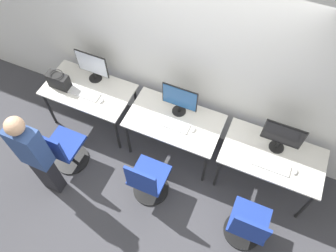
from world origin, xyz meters
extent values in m
plane|color=#3D3D42|center=(0.00, 0.00, 0.00)|extent=(20.00, 20.00, 0.00)
cube|color=silver|center=(0.00, 0.82, 1.40)|extent=(12.00, 0.05, 2.80)
cube|color=silver|center=(-1.30, 0.35, 0.73)|extent=(1.22, 0.69, 0.02)
cylinder|color=black|center=(-1.86, 0.05, 0.36)|extent=(0.04, 0.04, 0.72)
cylinder|color=black|center=(-0.73, 0.05, 0.36)|extent=(0.04, 0.04, 0.72)
cylinder|color=black|center=(-1.86, 0.64, 0.36)|extent=(0.04, 0.04, 0.72)
cylinder|color=black|center=(-0.73, 0.64, 0.36)|extent=(0.04, 0.04, 0.72)
cylinder|color=black|center=(-1.30, 0.56, 0.75)|extent=(0.18, 0.18, 0.01)
cylinder|color=black|center=(-1.30, 0.56, 0.81)|extent=(0.04, 0.04, 0.11)
cube|color=black|center=(-1.30, 0.56, 1.03)|extent=(0.47, 0.01, 0.36)
cube|color=silver|center=(-1.30, 0.56, 1.03)|extent=(0.44, 0.01, 0.33)
cube|color=silver|center=(-1.30, 0.26, 0.75)|extent=(0.45, 0.15, 0.02)
ellipsoid|color=silver|center=(-1.02, 0.24, 0.76)|extent=(0.06, 0.09, 0.03)
cylinder|color=black|center=(-1.27, -0.41, 0.01)|extent=(0.48, 0.48, 0.03)
cylinder|color=black|center=(-1.27, -0.41, 0.23)|extent=(0.04, 0.04, 0.40)
cube|color=navy|center=(-1.27, -0.41, 0.45)|extent=(0.44, 0.44, 0.05)
cube|color=navy|center=(-1.27, -0.61, 0.70)|extent=(0.40, 0.04, 0.44)
cube|color=#232328|center=(-1.26, -0.83, 0.37)|extent=(0.25, 0.16, 0.74)
cube|color=navy|center=(-1.26, -0.83, 1.05)|extent=(0.36, 0.20, 0.64)
sphere|color=tan|center=(-1.26, -0.83, 1.48)|extent=(0.21, 0.21, 0.21)
cube|color=silver|center=(0.00, 0.35, 0.73)|extent=(1.22, 0.69, 0.02)
cylinder|color=black|center=(-0.56, 0.05, 0.36)|extent=(0.04, 0.04, 0.72)
cylinder|color=black|center=(0.56, 0.05, 0.36)|extent=(0.04, 0.04, 0.72)
cylinder|color=black|center=(-0.56, 0.64, 0.36)|extent=(0.04, 0.04, 0.72)
cylinder|color=black|center=(0.56, 0.64, 0.36)|extent=(0.04, 0.04, 0.72)
cylinder|color=black|center=(0.00, 0.50, 0.75)|extent=(0.18, 0.18, 0.01)
cylinder|color=black|center=(0.00, 0.50, 0.81)|extent=(0.04, 0.04, 0.11)
cube|color=black|center=(0.00, 0.50, 1.03)|extent=(0.47, 0.01, 0.36)
cube|color=navy|center=(0.00, 0.50, 1.03)|extent=(0.44, 0.01, 0.33)
cube|color=silver|center=(0.00, 0.27, 0.75)|extent=(0.45, 0.15, 0.02)
ellipsoid|color=silver|center=(0.28, 0.30, 0.76)|extent=(0.06, 0.09, 0.03)
cylinder|color=black|center=(-0.03, -0.37, 0.01)|extent=(0.48, 0.48, 0.03)
cylinder|color=black|center=(-0.03, -0.37, 0.23)|extent=(0.04, 0.04, 0.40)
cube|color=navy|center=(-0.03, -0.37, 0.45)|extent=(0.44, 0.44, 0.05)
cube|color=navy|center=(-0.03, -0.57, 0.70)|extent=(0.40, 0.04, 0.44)
cube|color=silver|center=(1.30, 0.35, 0.73)|extent=(1.22, 0.69, 0.02)
cylinder|color=black|center=(0.73, 0.05, 0.36)|extent=(0.04, 0.04, 0.72)
cylinder|color=black|center=(1.86, 0.05, 0.36)|extent=(0.04, 0.04, 0.72)
cylinder|color=black|center=(0.73, 0.64, 0.36)|extent=(0.04, 0.04, 0.72)
cylinder|color=black|center=(1.86, 0.64, 0.36)|extent=(0.04, 0.04, 0.72)
cylinder|color=black|center=(1.30, 0.47, 0.75)|extent=(0.18, 0.18, 0.01)
cylinder|color=black|center=(1.30, 0.47, 0.81)|extent=(0.04, 0.04, 0.11)
cube|color=black|center=(1.30, 0.48, 1.03)|extent=(0.47, 0.01, 0.36)
cube|color=black|center=(1.30, 0.47, 1.03)|extent=(0.44, 0.01, 0.33)
cube|color=silver|center=(1.30, 0.20, 0.75)|extent=(0.45, 0.15, 0.02)
ellipsoid|color=silver|center=(1.57, 0.23, 0.76)|extent=(0.06, 0.09, 0.03)
cylinder|color=black|center=(1.27, -0.42, 0.01)|extent=(0.48, 0.48, 0.03)
cylinder|color=black|center=(1.27, -0.42, 0.23)|extent=(0.04, 0.04, 0.40)
cube|color=navy|center=(1.27, -0.42, 0.45)|extent=(0.44, 0.44, 0.05)
cube|color=navy|center=(1.27, -0.62, 0.70)|extent=(0.40, 0.04, 0.44)
cube|color=black|center=(-1.66, 0.24, 0.85)|extent=(0.30, 0.14, 0.22)
torus|color=black|center=(-1.66, 0.24, 0.98)|extent=(0.18, 0.18, 0.01)
camera|label=1|loc=(0.88, -1.87, 4.22)|focal=35.00mm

